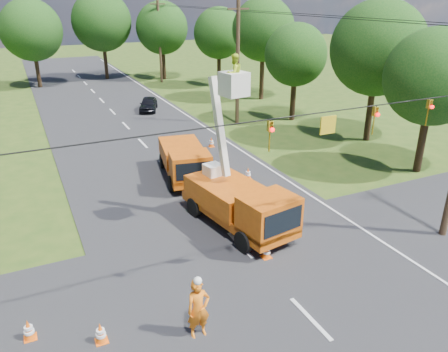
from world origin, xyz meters
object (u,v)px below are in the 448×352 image
distant_car (148,104)px  tree_right_b (378,48)px  traffic_cone_8 (266,250)px  tree_far_b (102,21)px  traffic_cone_3 (248,174)px  tree_right_d (263,30)px  traffic_cone_4 (101,333)px  tree_far_a (31,30)px  tree_far_c (162,28)px  pole_right_far (159,38)px  traffic_cone_7 (211,142)px  traffic_cone_2 (255,205)px  tree_right_a (434,77)px  second_truck (185,160)px  tree_right_e (219,33)px  traffic_cone_5 (29,330)px  tree_right_c (296,55)px  pole_right_mid (238,60)px  bucket_truck (239,196)px  ground_worker (198,309)px

distant_car → tree_right_b: 20.10m
traffic_cone_8 → tree_right_b: (14.47, 10.27, 6.08)m
tree_far_b → traffic_cone_3: bearing=-88.9°
tree_right_d → traffic_cone_4: bearing=-128.0°
tree_far_a → tree_far_c: size_ratio=1.04×
pole_right_far → tree_right_d: pole_right_far is taller
traffic_cone_7 → tree_far_a: tree_far_a is taller
traffic_cone_2 → traffic_cone_3: same height
traffic_cone_2 → tree_far_c: (7.40, 36.50, 5.70)m
tree_right_a → tree_right_d: (1.30, 21.00, 1.12)m
traffic_cone_4 → tree_far_a: (1.34, 43.10, 5.83)m
second_truck → tree_right_b: tree_right_b is taller
traffic_cone_7 → tree_far_a: 29.75m
pole_right_far → tree_right_e: size_ratio=1.16×
traffic_cone_3 → traffic_cone_5: same height
tree_far_a → traffic_cone_2: bearing=-79.3°
tree_right_b → tree_right_d: 15.00m
tree_far_a → tree_far_c: 14.53m
traffic_cone_3 → traffic_cone_8: 8.09m
second_truck → traffic_cone_7: (3.62, 4.44, -0.75)m
traffic_cone_8 → tree_right_e: tree_right_e is taller
traffic_cone_2 → traffic_cone_4: 10.13m
second_truck → tree_right_c: tree_right_c is taller
tree_right_e → tree_right_c: bearing=-92.1°
traffic_cone_2 → tree_right_b: 15.67m
traffic_cone_2 → distant_car: bearing=87.3°
traffic_cone_7 → pole_right_mid: pole_right_mid is taller
traffic_cone_2 → tree_right_c: size_ratio=0.09×
second_truck → tree_far_a: 33.01m
second_truck → tree_far_b: bearing=96.2°
distant_car → pole_right_far: bearing=89.0°
bucket_truck → tree_right_d: (14.11, 22.56, 5.08)m
tree_far_b → traffic_cone_4: bearing=-101.7°
tree_right_e → traffic_cone_7: bearing=-116.2°
traffic_cone_2 → tree_right_c: tree_right_c is taller
tree_far_c → traffic_cone_2: bearing=-101.5°
ground_worker → distant_car: 28.99m
tree_right_a → tree_far_b: size_ratio=0.80×
traffic_cone_4 → tree_right_c: tree_right_c is taller
traffic_cone_3 → traffic_cone_8: same height
traffic_cone_3 → tree_right_b: tree_right_b is taller
bucket_truck → tree_right_a: size_ratio=0.92×
pole_right_far → tree_right_c: (4.70, -21.00, 0.21)m
bucket_truck → traffic_cone_5: bearing=-168.4°
traffic_cone_7 → pole_right_far: bearing=79.9°
tree_right_e → traffic_cone_5: bearing=-123.0°
bucket_truck → tree_right_a: 13.50m
bucket_truck → tree_right_b: tree_right_b is taller
ground_worker → traffic_cone_4: bearing=159.6°
tree_right_a → tree_right_e: bearing=89.4°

